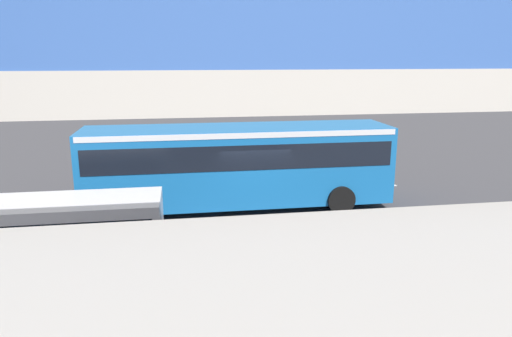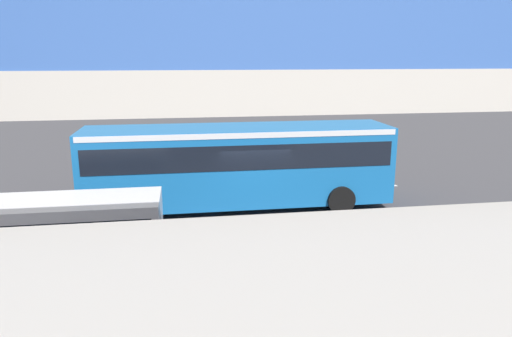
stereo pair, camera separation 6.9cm
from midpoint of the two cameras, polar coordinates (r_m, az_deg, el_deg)
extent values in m
plane|color=#424247|center=(17.81, -0.25, -5.28)|extent=(80.00, 80.00, 0.00)
cube|color=#196BB7|center=(17.88, -2.02, 0.53)|extent=(11.50, 2.55, 2.86)
cube|color=black|center=(17.77, -2.03, 2.14)|extent=(11.04, 2.59, 0.90)
cube|color=white|center=(17.63, -2.06, 4.68)|extent=(11.27, 2.58, 0.20)
cube|color=black|center=(18.08, -20.49, 0.92)|extent=(0.04, 2.24, 1.20)
cylinder|color=black|center=(16.94, -13.96, -4.84)|extent=(1.04, 0.30, 1.04)
cylinder|color=black|center=(19.37, -13.33, -2.47)|extent=(1.04, 0.30, 1.04)
cylinder|color=black|center=(17.80, 10.38, -3.75)|extent=(1.04, 0.30, 1.04)
cylinder|color=black|center=(20.13, 8.03, -1.63)|extent=(1.04, 0.30, 1.04)
cube|color=silver|center=(13.62, -21.44, -7.32)|extent=(4.80, 1.95, 1.86)
cube|color=black|center=(13.50, -21.57, -5.90)|extent=(4.42, 1.98, 0.56)
cylinder|color=black|center=(15.19, -26.30, -8.80)|extent=(0.68, 0.22, 0.68)
cylinder|color=black|center=(12.76, -14.97, -12.04)|extent=(0.68, 0.22, 0.68)
cylinder|color=black|center=(14.53, -14.19, -8.74)|extent=(0.68, 0.22, 0.68)
cylinder|color=slate|center=(21.13, -19.63, 0.89)|extent=(0.08, 0.08, 2.80)
cube|color=blue|center=(20.94, -19.87, 3.83)|extent=(0.04, 0.60, 0.60)
cube|color=silver|center=(21.86, 14.44, -2.11)|extent=(2.00, 0.20, 0.01)
cube|color=silver|center=(20.64, 4.16, -2.63)|extent=(2.00, 0.20, 0.01)
cube|color=silver|center=(20.15, -7.01, -3.11)|extent=(2.00, 0.20, 0.01)
cube|color=silver|center=(20.44, -18.31, -3.47)|extent=(2.00, 0.20, 0.01)
cube|color=#B2ADA5|center=(6.86, 12.81, 9.89)|extent=(24.51, 2.60, 0.50)
cube|color=#3359A5|center=(8.03, 9.76, 16.24)|extent=(24.51, 0.08, 1.10)
cube|color=#3359A5|center=(5.71, 18.01, 16.93)|extent=(24.51, 0.08, 1.10)
camera|label=1|loc=(0.03, -89.89, 0.03)|focal=32.98mm
camera|label=2|loc=(0.03, 90.11, -0.03)|focal=32.98mm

